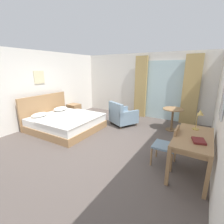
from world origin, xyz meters
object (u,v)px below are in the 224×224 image
object	(u,v)px
writing_desk	(193,140)
round_cafe_table	(173,114)
bed	(65,122)
framed_picture	(39,77)
nightstand	(74,110)
armchair_by_window	(122,116)
closed_book	(199,141)
desk_lamp	(199,116)
desk_chair	(169,144)

from	to	relation	value
writing_desk	round_cafe_table	size ratio (longest dim) A/B	1.81
bed	framed_picture	bearing A→B (deg)	179.99
nightstand	round_cafe_table	world-z (taller)	round_cafe_table
armchair_by_window	round_cafe_table	distance (m)	1.68
closed_book	desk_lamp	bearing A→B (deg)	82.02
desk_lamp	nightstand	bearing A→B (deg)	164.50
framed_picture	round_cafe_table	bearing A→B (deg)	23.19
bed	desk_lamp	size ratio (longest dim) A/B	4.52
nightstand	armchair_by_window	bearing A→B (deg)	2.00
framed_picture	armchair_by_window	bearing A→B (deg)	28.67
armchair_by_window	framed_picture	world-z (taller)	framed_picture
closed_book	framed_picture	size ratio (longest dim) A/B	0.60
round_cafe_table	desk_lamp	bearing A→B (deg)	-65.56
armchair_by_window	desk_chair	bearing A→B (deg)	-40.62
round_cafe_table	closed_book	bearing A→B (deg)	-69.31
armchair_by_window	framed_picture	bearing A→B (deg)	-151.33
nightstand	armchair_by_window	distance (m)	2.28
nightstand	round_cafe_table	distance (m)	3.93
writing_desk	desk_chair	bearing A→B (deg)	-179.66
desk_lamp	closed_book	size ratio (longest dim) A/B	1.82
bed	desk_lamp	xyz separation A→B (m)	(3.86, -0.01, 0.82)
desk_lamp	round_cafe_table	world-z (taller)	desk_lamp
nightstand	writing_desk	world-z (taller)	writing_desk
closed_book	round_cafe_table	size ratio (longest dim) A/B	0.35
desk_lamp	closed_book	xyz separation A→B (m)	(0.06, -0.53, -0.31)
desk_chair	armchair_by_window	world-z (taller)	desk_chair
nightstand	desk_lamp	world-z (taller)	desk_lamp
round_cafe_table	writing_desk	bearing A→B (deg)	-69.47
desk_lamp	bed	bearing A→B (deg)	179.91
nightstand	closed_book	bearing A→B (deg)	-21.03
writing_desk	desk_lamp	world-z (taller)	desk_lamp
writing_desk	framed_picture	xyz separation A→B (m)	(-4.91, 0.30, 1.01)
writing_desk	desk_lamp	bearing A→B (deg)	84.08
nightstand	desk_chair	distance (m)	4.54
desk_chair	framed_picture	world-z (taller)	framed_picture
desk_lamp	framed_picture	bearing A→B (deg)	179.93
nightstand	round_cafe_table	size ratio (longest dim) A/B	0.69
desk_chair	desk_lamp	xyz separation A→B (m)	(0.46, 0.30, 0.60)
writing_desk	bed	bearing A→B (deg)	175.46
nightstand	round_cafe_table	bearing A→B (deg)	6.94
desk_lamp	round_cafe_table	size ratio (longest dim) A/B	0.64
nightstand	desk_chair	world-z (taller)	desk_chair
bed	desk_chair	size ratio (longest dim) A/B	2.46
closed_book	round_cafe_table	distance (m)	2.47
nightstand	writing_desk	distance (m)	4.95
nightstand	desk_lamp	size ratio (longest dim) A/B	1.08
desk_chair	nightstand	bearing A→B (deg)	159.28
armchair_by_window	round_cafe_table	xyz separation A→B (m)	(1.62, 0.39, 0.20)
framed_picture	bed	bearing A→B (deg)	-0.01
armchair_by_window	round_cafe_table	size ratio (longest dim) A/B	1.44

